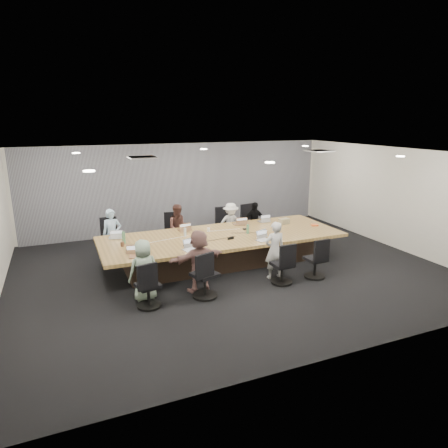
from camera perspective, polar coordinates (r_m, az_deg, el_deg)
name	(u,v)px	position (r m, az deg, el deg)	size (l,w,h in m)	color
floor	(230,270)	(9.77, 0.91, -6.52)	(10.00, 8.00, 0.00)	black
ceiling	(231,153)	(9.13, 0.99, 10.07)	(10.00, 8.00, 0.00)	white
wall_back	(181,187)	(13.04, -6.15, 5.24)	(10.00, 2.80, 0.00)	beige
wall_front	(341,272)	(6.07, 16.39, -6.65)	(10.00, 2.80, 0.00)	beige
wall_right	(393,198)	(12.21, 23.02, 3.47)	(8.00, 2.80, 0.00)	beige
curtain	(182,188)	(12.97, -6.05, 5.18)	(9.80, 0.04, 2.80)	gray
conference_table	(222,248)	(10.07, -0.22, -3.44)	(6.00, 2.20, 0.74)	#2F2219
chair_0	(111,241)	(11.05, -15.82, -2.31)	(0.55, 0.55, 0.81)	black
chair_1	(176,234)	(11.38, -6.92, -1.45)	(0.52, 0.52, 0.77)	black
chair_2	(226,228)	(11.87, 0.29, -0.56)	(0.55, 0.55, 0.81)	black
chair_3	(249,225)	(12.17, 3.58, -0.10)	(0.57, 0.57, 0.85)	black
chair_4	(148,289)	(7.94, -10.76, -9.14)	(0.50, 0.50, 0.74)	black
chair_5	(205,278)	(8.21, -2.76, -7.76)	(0.55, 0.55, 0.82)	black
chair_6	(282,268)	(8.96, 8.29, -6.20)	(0.50, 0.50, 0.73)	black
chair_7	(315,262)	(9.42, 12.91, -5.33)	(0.50, 0.50, 0.75)	black
person_0	(112,235)	(10.65, -15.68, -1.48)	(0.49, 0.32, 1.33)	#9FC1DF
laptop_0	(115,237)	(10.10, -15.30, -1.86)	(0.30, 0.20, 0.02)	#B2B2B7
person_1	(179,228)	(10.98, -6.46, -0.57)	(0.64, 0.50, 1.32)	#442824
laptop_1	(185,230)	(10.45, -5.61, -0.82)	(0.33, 0.23, 0.02)	#8C6647
person_2	(231,224)	(11.51, 0.97, 0.01)	(0.79, 0.46, 1.23)	silver
laptop_2	(239,224)	(10.99, 2.13, 0.02)	(0.32, 0.22, 0.02)	#8C6647
person_3	(254,222)	(11.83, 4.34, 0.29)	(0.70, 0.29, 1.19)	black
laptop_3	(263,221)	(11.32, 5.62, 0.40)	(0.29, 0.20, 0.02)	#B2B2B7
person_4	(144,270)	(8.15, -11.38, -6.50)	(0.62, 0.40, 1.26)	gray
laptop_4	(138,256)	(8.62, -12.16, -4.53)	(0.36, 0.25, 0.02)	#8C6647
person_5	(199,261)	(8.42, -3.60, -5.25)	(1.25, 0.40, 1.34)	#815956
laptop_5	(191,249)	(8.89, -4.78, -3.65)	(0.34, 0.23, 0.02)	#B2B2B7
person_6	(275,250)	(9.14, 7.24, -3.72)	(0.49, 0.32, 1.34)	#B2B2B3
laptop_6	(263,240)	(9.57, 5.62, -2.31)	(0.32, 0.22, 0.02)	#B2B2B7
bottle_green_left	(124,238)	(9.56, -14.14, -1.90)	(0.08, 0.08, 0.28)	#4C865E
bottle_green_right	(248,229)	(10.08, 3.41, -0.72)	(0.07, 0.07, 0.23)	#4C865E
bottle_clear	(185,232)	(9.89, -5.59, -1.16)	(0.06, 0.06, 0.21)	silver
cup_white_far	(208,230)	(10.27, -2.23, -0.82)	(0.07, 0.07, 0.09)	white
cup_white_near	(275,224)	(10.92, 7.34, 0.01)	(0.07, 0.07, 0.09)	white
mug_brown	(122,244)	(9.37, -14.31, -2.80)	(0.09, 0.09, 0.10)	brown
mic_left	(187,245)	(9.15, -5.26, -3.06)	(0.16, 0.11, 0.03)	black
mic_right	(246,229)	(10.48, 3.13, -0.70)	(0.14, 0.09, 0.03)	black
stapler	(231,238)	(9.61, 0.98, -2.02)	(0.17, 0.04, 0.06)	black
canvas_bag	(284,221)	(11.12, 8.57, 0.39)	(0.28, 0.17, 0.15)	gray
snack_packet	(315,225)	(11.10, 12.81, -0.14)	(0.18, 0.12, 0.04)	#E15C25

